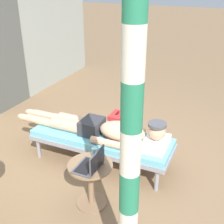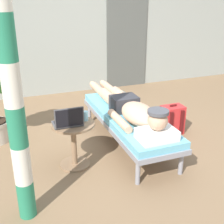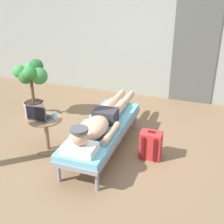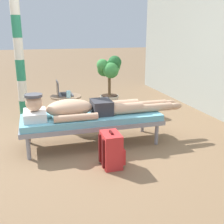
{
  "view_description": "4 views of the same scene",
  "coord_description": "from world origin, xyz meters",
  "views": [
    {
      "loc": [
        -2.99,
        -1.34,
        2.35
      ],
      "look_at": [
        0.21,
        0.09,
        0.68
      ],
      "focal_mm": 47.45,
      "sensor_mm": 36.0,
      "label": 1
    },
    {
      "loc": [
        -1.44,
        -3.05,
        1.89
      ],
      "look_at": [
        -0.22,
        0.13,
        0.49
      ],
      "focal_mm": 48.67,
      "sensor_mm": 36.0,
      "label": 2
    },
    {
      "loc": [
        1.39,
        -3.32,
        2.39
      ],
      "look_at": [
        0.07,
        0.42,
        0.53
      ],
      "focal_mm": 47.68,
      "sensor_mm": 36.0,
      "label": 3
    },
    {
      "loc": [
        3.52,
        -0.57,
        1.52
      ],
      "look_at": [
        0.16,
        0.4,
        0.48
      ],
      "focal_mm": 44.59,
      "sensor_mm": 36.0,
      "label": 4
    }
  ],
  "objects": [
    {
      "name": "person_reclining",
      "position": [
        0.01,
        0.09,
        0.52
      ],
      "size": [
        0.53,
        2.17,
        0.33
      ],
      "color": "white",
      "rests_on": "lounge_chair"
    },
    {
      "name": "house_wall_back",
      "position": [
        0.01,
        2.61,
        1.35
      ],
      "size": [
        7.6,
        0.2,
        2.7
      ],
      "primitive_type": "cube",
      "color": "#999E93",
      "rests_on": "ground"
    },
    {
      "name": "lounge_chair",
      "position": [
        0.01,
        0.16,
        0.35
      ],
      "size": [
        0.61,
        1.89,
        0.42
      ],
      "color": "gray",
      "rests_on": "ground"
    },
    {
      "name": "backpack",
      "position": [
        0.71,
        0.23,
        0.2
      ],
      "size": [
        0.3,
        0.26,
        0.42
      ],
      "color": "red",
      "rests_on": "ground"
    },
    {
      "name": "side_table",
      "position": [
        -0.76,
        -0.09,
        0.36
      ],
      "size": [
        0.48,
        0.48,
        0.52
      ],
      "color": "#8C6B4C",
      "rests_on": "ground"
    },
    {
      "name": "house_door_panel",
      "position": [
        1.0,
        2.5,
        1.02
      ],
      "size": [
        0.84,
        0.03,
        2.04
      ],
      "primitive_type": "cube",
      "color": "#545651",
      "rests_on": "ground"
    },
    {
      "name": "porch_post",
      "position": [
        -1.36,
        -0.75,
        1.22
      ],
      "size": [
        0.15,
        0.15,
        2.43
      ],
      "color": "#267F59",
      "rests_on": "ground"
    },
    {
      "name": "drink_glass",
      "position": [
        -0.61,
        -0.07,
        0.58
      ],
      "size": [
        0.06,
        0.06,
        0.11
      ],
      "primitive_type": "cylinder",
      "color": "#99D8E5",
      "rests_on": "side_table"
    },
    {
      "name": "laptop",
      "position": [
        -0.82,
        -0.14,
        0.58
      ],
      "size": [
        0.31,
        0.24,
        0.23
      ],
      "color": "#4C4C51",
      "rests_on": "side_table"
    },
    {
      "name": "ground_plane",
      "position": [
        0.0,
        0.0,
        0.0
      ],
      "size": [
        40.0,
        40.0,
        0.0
      ],
      "primitive_type": "plane",
      "color": "#846647"
    }
  ]
}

